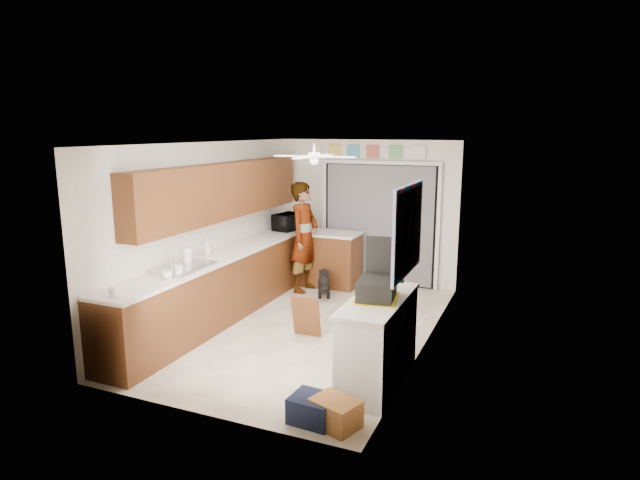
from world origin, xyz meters
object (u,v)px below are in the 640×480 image
(suitcase, at_px, (377,289))
(dog, at_px, (324,283))
(soap_bottle, at_px, (207,246))
(man, at_px, (304,237))
(navy_crate, at_px, (313,409))
(microwave, at_px, (288,222))
(cardboard_box, at_px, (335,413))
(cup, at_px, (167,275))
(paper_towel_roll, at_px, (187,256))

(suitcase, distance_m, dog, 3.17)
(soap_bottle, bearing_deg, man, 69.62)
(navy_crate, bearing_deg, dog, 110.92)
(navy_crate, xyz_separation_m, man, (-1.80, 3.75, 0.79))
(microwave, relative_size, suitcase, 1.08)
(cardboard_box, distance_m, dog, 3.91)
(cardboard_box, relative_size, man, 0.23)
(dog, bearing_deg, microwave, 125.93)
(microwave, xyz_separation_m, soap_bottle, (-0.21, -2.17, -0.02))
(soap_bottle, xyz_separation_m, dog, (1.10, 1.63, -0.85))
(cup, height_order, suitcase, suitcase)
(soap_bottle, relative_size, man, 0.14)
(cup, bearing_deg, man, 82.17)
(paper_towel_roll, bearing_deg, navy_crate, -30.06)
(cup, relative_size, paper_towel_roll, 0.53)
(paper_towel_roll, distance_m, cardboard_box, 3.10)
(cup, relative_size, navy_crate, 0.30)
(cup, bearing_deg, navy_crate, -18.90)
(microwave, relative_size, cardboard_box, 1.26)
(cardboard_box, height_order, navy_crate, cardboard_box)
(suitcase, height_order, dog, suitcase)
(paper_towel_roll, height_order, navy_crate, paper_towel_roll)
(cup, distance_m, paper_towel_roll, 0.65)
(microwave, relative_size, soap_bottle, 2.02)
(paper_towel_roll, bearing_deg, microwave, 87.40)
(soap_bottle, relative_size, cup, 2.12)
(microwave, relative_size, navy_crate, 1.30)
(cardboard_box, height_order, man, man)
(cup, distance_m, navy_crate, 2.49)
(navy_crate, bearing_deg, cup, 161.10)
(microwave, height_order, paper_towel_roll, microwave)
(paper_towel_roll, xyz_separation_m, suitcase, (2.68, -0.38, -0.01))
(microwave, distance_m, man, 0.61)
(microwave, bearing_deg, dog, -109.97)
(paper_towel_roll, xyz_separation_m, cardboard_box, (2.61, -1.38, -0.93))
(cup, height_order, dog, cup)
(cup, distance_m, dog, 3.04)
(dog, bearing_deg, cardboard_box, -89.07)
(suitcase, height_order, man, man)
(soap_bottle, relative_size, navy_crate, 0.64)
(microwave, height_order, cardboard_box, microwave)
(cup, xyz_separation_m, suitcase, (2.50, 0.24, 0.06))
(paper_towel_roll, distance_m, navy_crate, 2.91)
(suitcase, distance_m, man, 3.46)
(man, height_order, dog, man)
(microwave, relative_size, cup, 4.28)
(dog, bearing_deg, suitcase, -80.26)
(microwave, height_order, navy_crate, microwave)
(cup, xyz_separation_m, navy_crate, (2.21, -0.76, -0.86))
(cup, distance_m, suitcase, 2.52)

